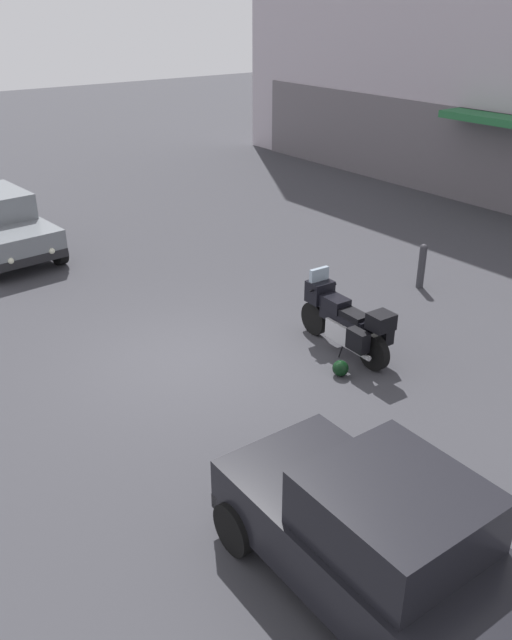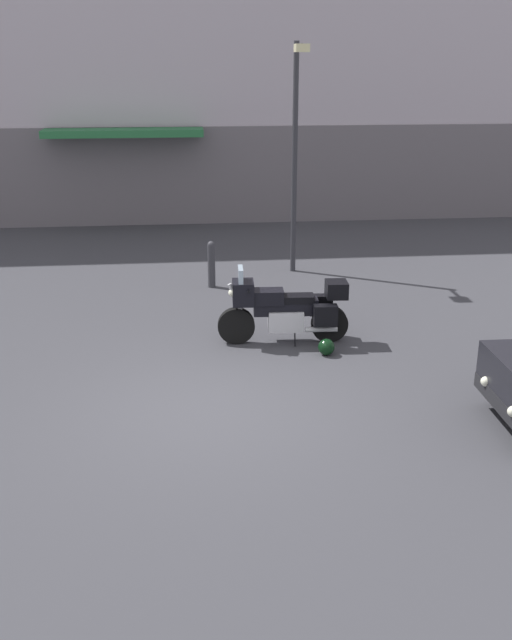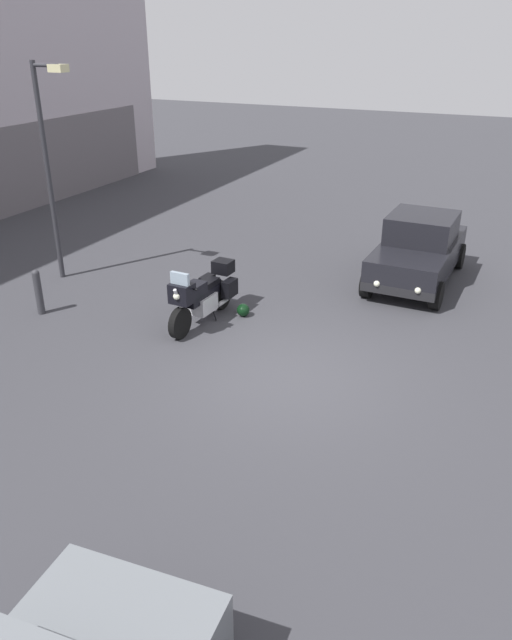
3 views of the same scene
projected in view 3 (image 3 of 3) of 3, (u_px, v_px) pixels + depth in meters
The scene contains 6 objects.
ground_plane at pixel (286, 378), 10.94m from camera, with size 80.00×80.00×0.00m, color #38383D.
motorcycle at pixel (202, 294), 12.80m from camera, with size 2.26×0.78×1.36m.
helmet at pixel (243, 310), 13.25m from camera, with size 0.28×0.28×0.28m, color black.
car_hatchback_near at pixel (419, 249), 14.84m from camera, with size 3.90×1.85×1.64m.
streetlamp_curbside at pixel (50, 154), 14.09m from camera, with size 0.28×0.94×5.01m.
bollard_curbside at pixel (38, 291), 13.21m from camera, with size 0.16×0.16×1.01m.
Camera 3 is at (-8.80, -3.51, 5.59)m, focal length 34.67 mm.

